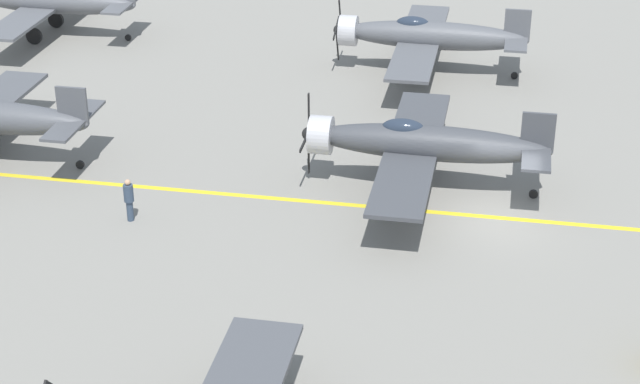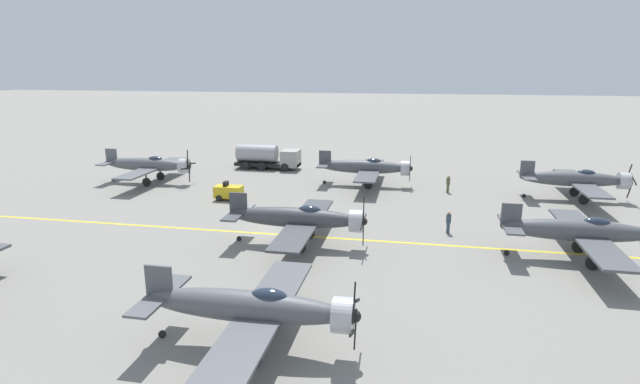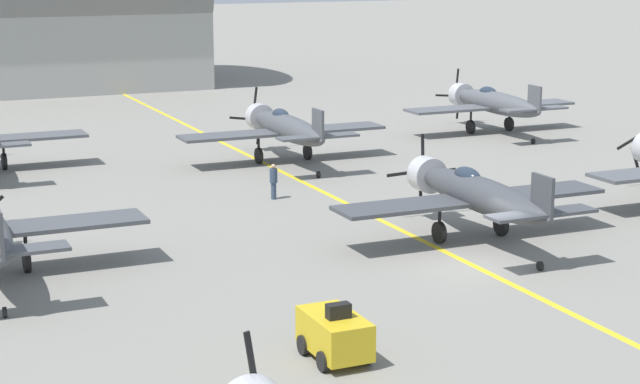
% 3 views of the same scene
% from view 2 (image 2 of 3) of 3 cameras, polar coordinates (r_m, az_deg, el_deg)
% --- Properties ---
extents(ground_plane, '(400.00, 400.00, 0.00)m').
position_cam_2_polar(ground_plane, '(38.51, -6.64, -4.73)').
color(ground_plane, gray).
extents(taxiway_stripe, '(0.30, 160.00, 0.01)m').
position_cam_2_polar(taxiway_stripe, '(38.51, -6.64, -4.72)').
color(taxiway_stripe, yellow).
rests_on(taxiway_stripe, ground).
extents(airplane_mid_center, '(12.00, 9.98, 3.80)m').
position_cam_2_polar(airplane_mid_center, '(35.23, -2.37, -3.01)').
color(airplane_mid_center, '#3F4247').
rests_on(airplane_mid_center, ground).
extents(airplane_mid_left, '(12.00, 9.98, 3.65)m').
position_cam_2_polar(airplane_mid_left, '(53.12, 5.36, 2.84)').
color(airplane_mid_left, '#484B50').
rests_on(airplane_mid_left, ground).
extents(airplane_near_left, '(12.00, 9.98, 3.79)m').
position_cam_2_polar(airplane_near_left, '(57.23, -18.90, 2.95)').
color(airplane_near_left, '#56585D').
rests_on(airplane_near_left, ground).
extents(airplane_mid_right, '(12.00, 9.98, 3.68)m').
position_cam_2_polar(airplane_mid_right, '(22.95, -7.61, -12.95)').
color(airplane_mid_right, '#52545A').
rests_on(airplane_mid_right, ground).
extents(airplane_far_left, '(12.00, 9.98, 3.68)m').
position_cam_2_polar(airplane_far_left, '(53.08, 27.29, 1.29)').
color(airplane_far_left, '#4F5257').
rests_on(airplane_far_left, ground).
extents(airplane_far_center, '(12.00, 9.98, 3.79)m').
position_cam_2_polar(airplane_far_center, '(36.71, 27.84, -3.99)').
color(airplane_far_center, '#4C4E53').
rests_on(airplane_far_center, ground).
extents(fuel_tanker, '(2.67, 8.00, 2.98)m').
position_cam_2_polar(fuel_tanker, '(62.17, -5.98, 4.02)').
color(fuel_tanker, black).
rests_on(fuel_tanker, ground).
extents(tow_tractor, '(1.57, 2.60, 1.79)m').
position_cam_2_polar(tow_tractor, '(48.29, -10.40, 0.03)').
color(tow_tractor, gold).
rests_on(tow_tractor, ground).
extents(ground_crew_walking, '(0.39, 0.39, 1.79)m').
position_cam_2_polar(ground_crew_walking, '(51.84, 14.44, 0.99)').
color(ground_crew_walking, '#515638').
rests_on(ground_crew_walking, ground).
extents(ground_crew_inspecting, '(0.38, 0.38, 1.73)m').
position_cam_2_polar(ground_crew_inspecting, '(39.29, 14.47, -3.26)').
color(ground_crew_inspecting, '#334256').
rests_on(ground_crew_inspecting, ground).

